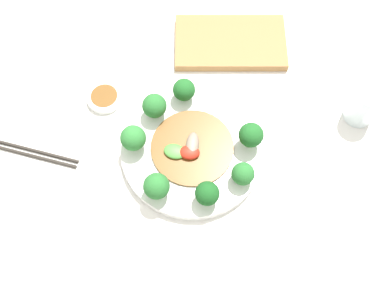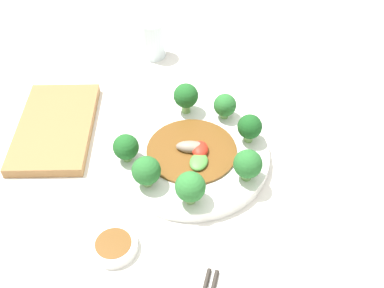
{
  "view_description": "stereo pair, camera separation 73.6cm",
  "coord_description": "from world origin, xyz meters",
  "views": [
    {
      "loc": [
        0.03,
        0.37,
        1.59
      ],
      "look_at": [
        0.0,
        0.0,
        0.78
      ],
      "focal_mm": 42.0,
      "sensor_mm": 36.0,
      "label": 1
    },
    {
      "loc": [
        0.58,
        -0.06,
        1.36
      ],
      "look_at": [
        0.0,
        0.0,
        0.78
      ],
      "focal_mm": 42.0,
      "sensor_mm": 36.0,
      "label": 2
    }
  ],
  "objects": [
    {
      "name": "sauce_dish",
      "position": [
        0.18,
        -0.14,
        0.74
      ],
      "size": [
        0.08,
        0.08,
        0.02
      ],
      "color": "white",
      "rests_on": "table"
    },
    {
      "name": "broccoli_southeast",
      "position": [
        0.07,
        -0.08,
        0.79
      ],
      "size": [
        0.05,
        0.05,
        0.06
      ],
      "color": "#89B76B",
      "rests_on": "plate"
    },
    {
      "name": "stirfry_center",
      "position": [
        0.0,
        0.0,
        0.76
      ],
      "size": [
        0.17,
        0.17,
        0.02
      ],
      "color": "brown",
      "rests_on": "plate"
    },
    {
      "name": "chopsticks",
      "position": [
        0.34,
        -0.03,
        0.74
      ],
      "size": [
        0.22,
        0.09,
        0.01
      ],
      "color": "#2D2823",
      "rests_on": "table"
    },
    {
      "name": "plate",
      "position": [
        0.0,
        0.0,
        0.75
      ],
      "size": [
        0.29,
        0.29,
        0.02
      ],
      "color": "white",
      "rests_on": "table"
    },
    {
      "name": "drinking_glass",
      "position": [
        -0.36,
        -0.06,
        0.78
      ],
      "size": [
        0.06,
        0.06,
        0.09
      ],
      "color": "silver",
      "rests_on": "table"
    },
    {
      "name": "broccoli_east",
      "position": [
        0.12,
        -0.01,
        0.79
      ],
      "size": [
        0.05,
        0.05,
        0.06
      ],
      "color": "#89B76B",
      "rests_on": "plate"
    },
    {
      "name": "cutting_board",
      "position": [
        -0.11,
        -0.27,
        0.75
      ],
      "size": [
        0.26,
        0.17,
        0.02
      ],
      "color": "olive",
      "rests_on": "table"
    },
    {
      "name": "ground_plane",
      "position": [
        0.0,
        0.0,
        0.0
      ],
      "size": [
        8.0,
        8.0,
        0.0
      ],
      "primitive_type": "plane",
      "color": "#B7B2A8"
    },
    {
      "name": "broccoli_northwest",
      "position": [
        -0.09,
        0.08,
        0.79
      ],
      "size": [
        0.05,
        0.05,
        0.05
      ],
      "color": "#7AAD5B",
      "rests_on": "plate"
    },
    {
      "name": "broccoli_north",
      "position": [
        -0.02,
        0.11,
        0.79
      ],
      "size": [
        0.05,
        0.05,
        0.06
      ],
      "color": "#7AAD5B",
      "rests_on": "plate"
    },
    {
      "name": "table",
      "position": [
        0.0,
        0.0,
        0.37
      ],
      "size": [
        1.18,
        0.82,
        0.74
      ],
      "color": "silver",
      "rests_on": "ground_plane"
    },
    {
      "name": "broccoli_northeast",
      "position": [
        0.07,
        0.09,
        0.79
      ],
      "size": [
        0.05,
        0.05,
        0.06
      ],
      "color": "#70A356",
      "rests_on": "plate"
    },
    {
      "name": "broccoli_south",
      "position": [
        0.01,
        -0.12,
        0.79
      ],
      "size": [
        0.05,
        0.05,
        0.06
      ],
      "color": "#7AAD5B",
      "rests_on": "plate"
    },
    {
      "name": "broccoli_west",
      "position": [
        -0.12,
        0.0,
        0.8
      ],
      "size": [
        0.05,
        0.05,
        0.07
      ],
      "color": "#7AAD5B",
      "rests_on": "plate"
    }
  ]
}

